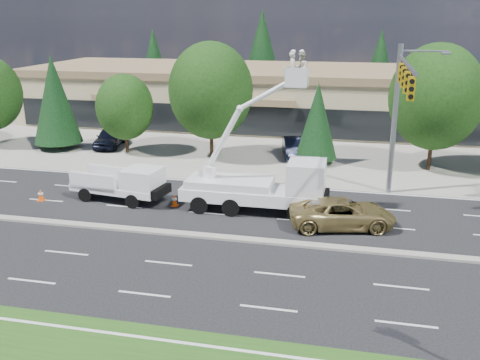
% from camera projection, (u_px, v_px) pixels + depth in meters
% --- Properties ---
extents(ground, '(140.00, 140.00, 0.00)m').
position_uv_depth(ground, '(190.00, 236.00, 26.78)').
color(ground, black).
rests_on(ground, ground).
extents(concrete_apron, '(140.00, 22.00, 0.01)m').
position_uv_depth(concrete_apron, '(261.00, 144.00, 45.42)').
color(concrete_apron, gray).
rests_on(concrete_apron, ground).
extents(road_median, '(120.00, 0.55, 0.12)m').
position_uv_depth(road_median, '(190.00, 234.00, 26.76)').
color(road_median, gray).
rests_on(road_median, ground).
extents(strip_mall, '(50.40, 15.40, 5.50)m').
position_uv_depth(strip_mall, '(279.00, 94.00, 53.87)').
color(strip_mall, '#C3B285').
rests_on(strip_mall, ground).
extents(tree_front_b, '(3.84, 3.84, 7.57)m').
position_uv_depth(tree_front_b, '(55.00, 99.00, 42.85)').
color(tree_front_b, '#332114').
rests_on(tree_front_b, ground).
extents(tree_front_c, '(4.50, 4.50, 6.24)m').
position_uv_depth(tree_front_c, '(125.00, 107.00, 41.74)').
color(tree_front_c, '#332114').
rests_on(tree_front_c, ground).
extents(tree_front_d, '(6.32, 6.32, 8.77)m').
position_uv_depth(tree_front_d, '(211.00, 91.00, 39.85)').
color(tree_front_d, '#332114').
rests_on(tree_front_d, ground).
extents(tree_front_e, '(3.04, 3.04, 5.99)m').
position_uv_depth(tree_front_e, '(317.00, 121.00, 38.77)').
color(tree_front_e, '#332114').
rests_on(tree_front_e, ground).
extents(tree_front_f, '(6.38, 6.38, 8.85)m').
position_uv_depth(tree_front_f, '(436.00, 97.00, 36.53)').
color(tree_front_f, '#332114').
rests_on(tree_front_f, ground).
extents(tree_back_a, '(4.48, 4.48, 8.83)m').
position_uv_depth(tree_back_a, '(154.00, 62.00, 68.23)').
color(tree_back_a, '#332114').
rests_on(tree_back_a, ground).
extents(tree_back_b, '(5.66, 5.66, 11.16)m').
position_uv_depth(tree_back_b, '(262.00, 53.00, 64.96)').
color(tree_back_b, '#332114').
rests_on(tree_back_b, ground).
extents(tree_back_c, '(4.54, 4.54, 8.95)m').
position_uv_depth(tree_back_c, '(380.00, 66.00, 62.43)').
color(tree_back_c, '#332114').
rests_on(tree_back_c, ground).
extents(signal_mast, '(2.76, 10.16, 9.00)m').
position_uv_depth(signal_mast, '(399.00, 100.00, 29.47)').
color(signal_mast, gray).
rests_on(signal_mast, ground).
extents(utility_pickup, '(5.72, 2.78, 2.10)m').
position_uv_depth(utility_pickup, '(124.00, 187.00, 31.56)').
color(utility_pickup, white).
rests_on(utility_pickup, ground).
extents(bucket_truck, '(7.95, 2.60, 8.89)m').
position_uv_depth(bucket_truck, '(266.00, 179.00, 29.50)').
color(bucket_truck, white).
rests_on(bucket_truck, ground).
extents(traffic_cone_a, '(0.40, 0.40, 0.70)m').
position_uv_depth(traffic_cone_a, '(41.00, 195.00, 31.72)').
color(traffic_cone_a, '#FF5208').
rests_on(traffic_cone_a, ground).
extents(traffic_cone_b, '(0.40, 0.40, 0.70)m').
position_uv_depth(traffic_cone_b, '(174.00, 200.00, 30.82)').
color(traffic_cone_b, '#FF5208').
rests_on(traffic_cone_b, ground).
extents(traffic_cone_c, '(0.40, 0.40, 0.70)m').
position_uv_depth(traffic_cone_c, '(226.00, 204.00, 30.16)').
color(traffic_cone_c, '#FF5208').
rests_on(traffic_cone_c, ground).
extents(minivan, '(5.89, 3.69, 1.52)m').
position_uv_depth(minivan, '(342.00, 213.00, 27.64)').
color(minivan, olive).
rests_on(minivan, ground).
extents(parked_car_west, '(2.64, 4.93, 1.59)m').
position_uv_depth(parked_car_west, '(110.00, 137.00, 44.45)').
color(parked_car_west, black).
rests_on(parked_car_west, ground).
extents(parked_car_east, '(2.49, 4.71, 1.47)m').
position_uv_depth(parked_car_east, '(294.00, 147.00, 41.33)').
color(parked_car_east, black).
rests_on(parked_car_east, ground).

